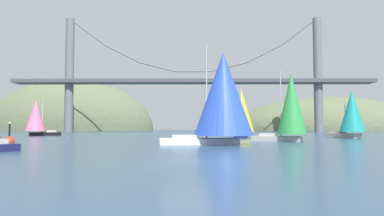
# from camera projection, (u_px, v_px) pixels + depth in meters

# --- Properties ---
(ground_plane) EXTENTS (360.00, 360.00, 0.00)m
(ground_plane) POSITION_uv_depth(u_px,v_px,m) (186.00, 162.00, 18.54)
(ground_plane) COLOR #2D4760
(headland_right) EXTENTS (85.71, 44.00, 29.96)m
(headland_right) POSITION_uv_depth(u_px,v_px,m) (330.00, 131.00, 152.88)
(headland_right) COLOR #5B6647
(headland_right) RESTS_ON ground_plane
(headland_left) EXTENTS (74.18, 44.00, 45.25)m
(headland_left) POSITION_uv_depth(u_px,v_px,m) (70.00, 131.00, 153.79)
(headland_left) COLOR #5B6647
(headland_left) RESTS_ON ground_plane
(suspension_bridge) EXTENTS (118.12, 6.00, 37.97)m
(suspension_bridge) POSITION_uv_depth(u_px,v_px,m) (193.00, 78.00, 114.34)
(suspension_bridge) COLOR slate
(suspension_bridge) RESTS_ON ground_plane
(sailboat_blue_spinnaker) EXTENTS (10.47, 7.10, 10.64)m
(sailboat_blue_spinnaker) POSITION_uv_depth(u_px,v_px,m) (222.00, 95.00, 37.15)
(sailboat_blue_spinnaker) COLOR white
(sailboat_blue_spinnaker) RESTS_ON ground_plane
(sailboat_yellow_sail) EXTENTS (4.99, 8.22, 8.70)m
(sailboat_yellow_sail) POSITION_uv_depth(u_px,v_px,m) (241.00, 113.00, 60.26)
(sailboat_yellow_sail) COLOR #191E4C
(sailboat_yellow_sail) RESTS_ON ground_plane
(sailboat_pink_spinnaker) EXTENTS (7.22, 6.07, 7.37)m
(sailboat_pink_spinnaker) POSITION_uv_depth(u_px,v_px,m) (37.00, 117.00, 70.01)
(sailboat_pink_spinnaker) COLOR black
(sailboat_pink_spinnaker) RESTS_ON ground_plane
(sailboat_teal_sail) EXTENTS (5.71, 7.75, 7.90)m
(sailboat_teal_sail) POSITION_uv_depth(u_px,v_px,m) (351.00, 113.00, 57.22)
(sailboat_teal_sail) COLOR #B7B2A8
(sailboat_teal_sail) RESTS_ON ground_plane
(sailboat_green_sail) EXTENTS (7.38, 5.61, 9.09)m
(sailboat_green_sail) POSITION_uv_depth(u_px,v_px,m) (290.00, 106.00, 44.07)
(sailboat_green_sail) COLOR #B7B2A8
(sailboat_green_sail) RESTS_ON ground_plane
(channel_buoy) EXTENTS (1.10, 1.10, 2.64)m
(channel_buoy) POSITION_uv_depth(u_px,v_px,m) (9.00, 141.00, 37.19)
(channel_buoy) COLOR red
(channel_buoy) RESTS_ON ground_plane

